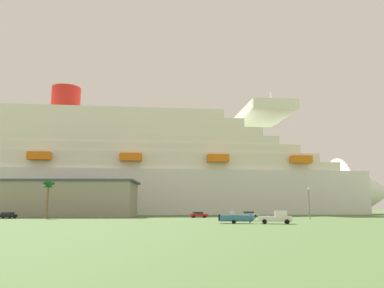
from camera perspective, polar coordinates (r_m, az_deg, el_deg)
ground_plane at (r=122.66m, az=-1.80°, el=-10.57°), size 600.00×600.00×0.00m
cruise_ship at (r=159.57m, az=-9.18°, el=-4.13°), size 222.91×50.79×57.78m
terminal_building at (r=122.56m, az=-18.68°, el=-7.62°), size 44.84×19.08×10.56m
pickup_truck at (r=69.45m, az=12.30°, el=-10.52°), size 5.88×3.10×2.20m
small_boat_on_trailer at (r=69.49m, az=6.99°, el=-10.73°), size 7.23×3.11×2.15m
palm_tree at (r=104.39m, az=-20.36°, el=-6.00°), size 3.05×3.04×9.45m
street_lamp at (r=95.51m, az=16.81°, el=-7.65°), size 0.56×0.56×7.38m
parked_car_red_hatchback at (r=106.62m, az=0.97°, el=-10.33°), size 4.89×2.68×1.58m
parked_car_silver_sedan at (r=114.34m, az=8.39°, el=-10.16°), size 4.82×2.47×1.58m
parked_car_black_coupe at (r=108.89m, az=-25.56°, el=-9.41°), size 5.02×2.82×1.58m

